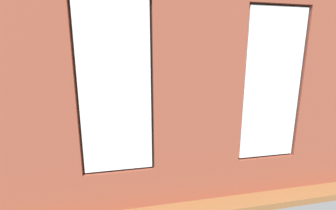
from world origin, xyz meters
TOP-DOWN VIEW (x-y plane):
  - ground_plane at (0.00, 0.00)m, footprint 6.24×5.74m
  - brick_wall_with_windows at (-0.00, 2.49)m, footprint 5.64×0.30m
  - white_wall_right at (2.77, 0.20)m, footprint 0.10×4.74m
  - couch_by_window at (0.37, 1.84)m, footprint 1.97×0.87m
  - couch_left at (-2.12, -0.06)m, footprint 0.91×2.03m
  - coffee_table at (-0.01, 0.15)m, footprint 1.27×0.76m
  - cup_ceramic at (-0.36, 0.02)m, footprint 0.08×0.08m
  - candle_jar at (0.14, 0.06)m, footprint 0.08×0.08m
  - table_plant_small at (-0.11, 0.27)m, footprint 0.16×0.16m
  - remote_gray at (0.37, 0.27)m, footprint 0.18×0.09m
  - remote_black at (-0.01, 0.15)m, footprint 0.11×0.18m
  - media_console at (2.47, -0.01)m, footprint 1.07×0.42m
  - tv_flatscreen at (2.47, -0.02)m, footprint 1.19×0.20m
  - papasan_chair at (0.20, -1.54)m, footprint 1.08×1.08m
  - potted_plant_by_left_couch at (-1.72, -1.51)m, footprint 0.43×0.43m
  - potted_plant_beside_window_right at (1.53, 1.94)m, footprint 0.76×0.74m
  - potted_plant_corner_near_left at (-2.26, -1.87)m, footprint 0.91×0.83m
  - potted_plant_near_tv at (1.92, 0.97)m, footprint 0.79×0.79m
  - potted_plant_foreground_right at (2.17, -1.82)m, footprint 0.44×0.44m
  - potted_plant_corner_far_left at (-2.27, 1.94)m, footprint 0.52×0.52m

SIDE VIEW (x-z plane):
  - ground_plane at x=0.00m, z-range -0.10..0.00m
  - media_console at x=2.47m, z-range 0.00..0.55m
  - couch_left at x=-2.12m, z-range -0.07..0.73m
  - couch_by_window at x=0.37m, z-range -0.07..0.73m
  - coffee_table at x=-0.01m, z-range 0.15..0.56m
  - potted_plant_by_left_couch at x=-1.72m, z-range 0.10..0.67m
  - remote_gray at x=0.37m, z-range 0.41..0.43m
  - remote_black at x=-0.01m, z-range 0.41..0.43m
  - papasan_chair at x=0.20m, z-range 0.10..0.78m
  - cup_ceramic at x=-0.36m, z-range 0.41..0.51m
  - potted_plant_foreground_right at x=2.17m, z-range 0.08..0.85m
  - candle_jar at x=0.14m, z-range 0.41..0.53m
  - potted_plant_beside_window_right at x=1.53m, z-range -0.05..1.03m
  - potted_plant_corner_far_left at x=-2.27m, z-range 0.10..0.90m
  - table_plant_small at x=-0.11m, z-range 0.42..0.66m
  - potted_plant_corner_near_left at x=-2.26m, z-range 0.03..1.15m
  - potted_plant_near_tv at x=1.92m, z-range 0.17..1.32m
  - tv_flatscreen at x=2.47m, z-range 0.55..1.34m
  - brick_wall_with_windows at x=0.00m, z-range -0.01..3.54m
  - white_wall_right at x=2.77m, z-range 0.00..3.55m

